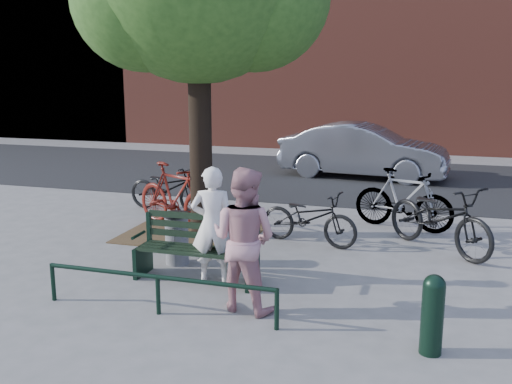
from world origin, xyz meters
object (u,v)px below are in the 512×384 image
(bollard, at_px, (433,312))
(parked_car, at_px, (363,151))
(person_left, at_px, (213,225))
(park_bench, at_px, (198,247))
(person_right, at_px, (244,239))
(litter_bin, at_px, (177,238))
(bicycle_c, at_px, (309,218))

(bollard, height_order, parked_car, parked_car)
(person_left, distance_m, parked_car, 8.85)
(park_bench, relative_size, person_right, 0.97)
(litter_bin, bearing_deg, parked_car, 76.85)
(park_bench, distance_m, litter_bin, 0.77)
(parked_car, bearing_deg, person_left, 178.61)
(bollard, height_order, bicycle_c, bicycle_c)
(park_bench, bearing_deg, parked_car, 81.19)
(litter_bin, height_order, parked_car, parked_car)
(person_right, xyz_separation_m, litter_bin, (-1.52, 1.32, -0.49))
(person_right, bearing_deg, litter_bin, -29.82)
(bollard, distance_m, litter_bin, 4.21)
(bicycle_c, height_order, parked_car, parked_car)
(bicycle_c, bearing_deg, person_right, -171.38)
(bicycle_c, bearing_deg, parked_car, 11.49)
(park_bench, xyz_separation_m, bicycle_c, (1.18, 2.12, -0.02))
(person_left, height_order, litter_bin, person_left)
(bollard, distance_m, bicycle_c, 4.02)
(bicycle_c, xyz_separation_m, parked_car, (0.18, 6.62, 0.29))
(park_bench, relative_size, bicycle_c, 0.99)
(litter_bin, xyz_separation_m, bicycle_c, (1.74, 1.60, 0.05))
(bollard, relative_size, bicycle_c, 0.50)
(person_left, bearing_deg, litter_bin, -48.89)
(parked_car, bearing_deg, park_bench, 177.01)
(person_left, xyz_separation_m, bicycle_c, (0.93, 2.16, -0.37))
(person_left, xyz_separation_m, bollard, (2.96, -1.31, -0.36))
(park_bench, xyz_separation_m, parked_car, (1.36, 8.74, 0.28))
(person_right, relative_size, parked_car, 0.39)
(person_right, height_order, bollard, person_right)
(parked_car, bearing_deg, person_right, -176.61)
(bollard, relative_size, parked_car, 0.19)
(park_bench, xyz_separation_m, person_right, (0.95, -0.80, 0.42))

